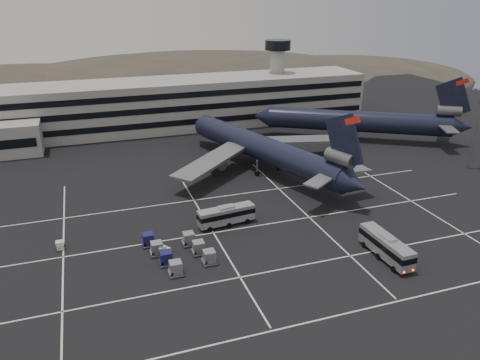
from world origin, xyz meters
name	(u,v)px	position (x,y,z in m)	size (l,w,h in m)	color
ground	(255,238)	(0.00, 0.00, 0.00)	(260.00, 260.00, 0.00)	black
lane_markings	(259,235)	(0.95, 0.72, 0.01)	(90.00, 55.62, 0.01)	silver
terminal	(160,106)	(-2.95, 71.14, 6.93)	(125.00, 26.00, 24.00)	gray
hills	(170,97)	(17.99, 170.00, -12.07)	(352.00, 180.00, 44.00)	#38332B
lightpole_right	(477,118)	(58.00, 15.00, 11.82)	(2.40, 2.40, 18.28)	slate
trijet_main	(264,149)	(12.89, 28.64, 5.25)	(45.11, 56.26, 18.08)	black
trijet_far	(361,121)	(46.41, 42.05, 5.43)	(52.05, 35.94, 18.08)	black
bus_near	(386,246)	(16.72, -12.14, 2.10)	(2.96, 10.94, 3.84)	gray
bus_far	(226,215)	(-3.04, 6.14, 1.96)	(10.36, 3.49, 3.59)	gray
tug_a	(60,245)	(-30.44, 6.93, 0.60)	(1.45, 2.22, 1.35)	beige
tug_b	(163,250)	(-15.18, 0.05, 0.67)	(2.49, 2.71, 1.50)	beige
uld_cluster	(177,251)	(-13.27, -1.50, 1.00)	(10.50, 12.55, 2.05)	#2D2D30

